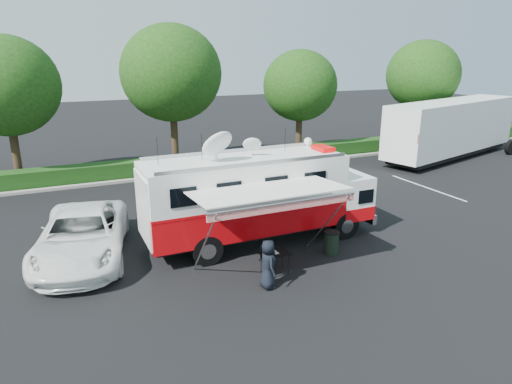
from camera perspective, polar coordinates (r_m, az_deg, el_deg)
ground_plane at (r=18.17m, az=0.65°, el=-6.16°), size 120.00×120.00×0.00m
back_border at (r=29.29m, az=-8.19°, el=12.67°), size 60.00×6.14×8.87m
stall_lines at (r=20.57m, az=-4.15°, el=-3.35°), size 24.12×5.50×0.01m
command_truck at (r=17.48m, az=0.44°, el=-0.53°), size 9.14×2.52×4.39m
awning at (r=14.62m, az=1.82°, el=-0.22°), size 4.99×2.58×3.01m
white_suv at (r=17.90m, az=-20.62°, el=-7.70°), size 4.14×6.79×1.76m
person at (r=14.84m, az=1.48°, el=-11.83°), size 0.57×0.82×1.61m
folding_table at (r=15.43m, az=2.55°, el=-7.75°), size 0.90×0.65×0.75m
folding_chair at (r=15.56m, az=1.37°, el=-7.98°), size 0.58×0.61×0.98m
trash_bin at (r=17.19m, az=9.41°, el=-6.23°), size 0.58×0.58×0.86m
semi_trailer at (r=34.94m, az=23.28°, el=7.36°), size 13.16×6.02×3.98m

